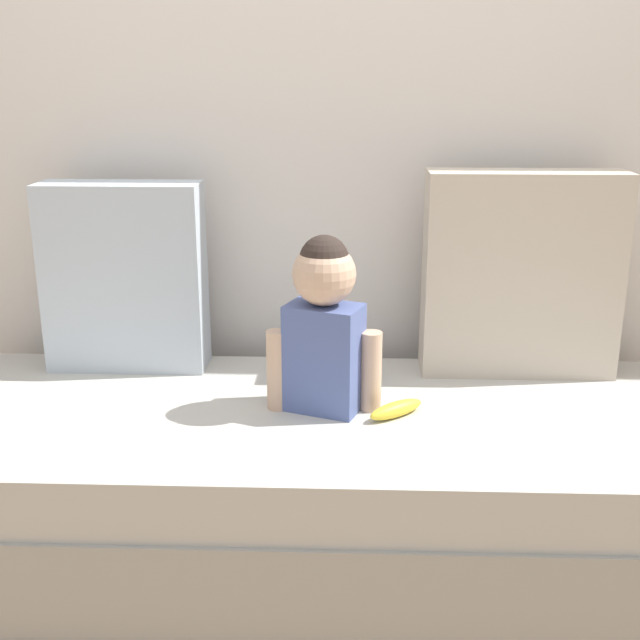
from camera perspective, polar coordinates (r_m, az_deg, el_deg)
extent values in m
plane|color=#93704C|center=(2.30, -0.25, -16.17)|extent=(12.00, 12.00, 0.00)
cube|color=silver|center=(2.47, 0.27, 17.06)|extent=(5.30, 0.10, 2.51)
cube|color=#9C978F|center=(2.22, -0.26, -13.27)|extent=(2.10, 0.84, 0.27)
cube|color=#B7B2A8|center=(2.13, -0.27, -8.39)|extent=(2.04, 0.82, 0.15)
cube|color=#B2BCC6|center=(2.40, -13.86, 3.02)|extent=(0.46, 0.16, 0.55)
cube|color=#C1B29E|center=(2.36, 14.25, 3.21)|extent=(0.56, 0.16, 0.59)
cube|color=#4C5B93|center=(2.06, 0.29, -2.73)|extent=(0.22, 0.18, 0.28)
sphere|color=tan|center=(1.99, 0.30, 3.32)|extent=(0.16, 0.16, 0.16)
sphere|color=#2D231E|center=(1.98, 0.30, 4.34)|extent=(0.13, 0.13, 0.13)
cylinder|color=tan|center=(2.08, -3.09, -3.61)|extent=(0.06, 0.06, 0.21)
cylinder|color=tan|center=(2.07, 3.68, -3.70)|extent=(0.06, 0.06, 0.21)
ellipsoid|color=yellow|center=(2.06, 5.50, -6.41)|extent=(0.16, 0.14, 0.04)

